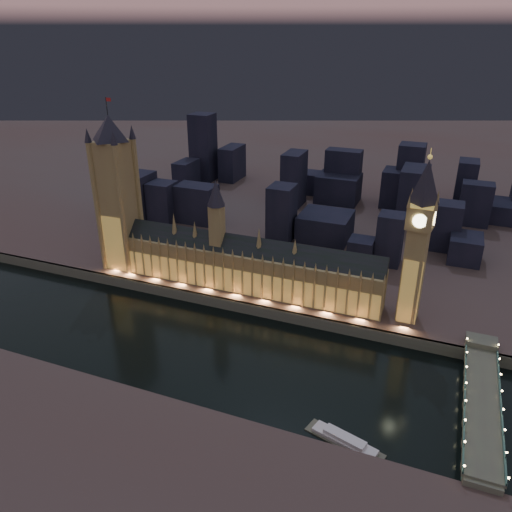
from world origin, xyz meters
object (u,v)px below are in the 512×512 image
at_px(victoria_tower, 116,187).
at_px(elizabeth_tower, 419,230).
at_px(river_boat, 344,440).
at_px(palace_of_westminster, 242,264).
at_px(westminster_bridge, 481,401).

bearing_deg(victoria_tower, elizabeth_tower, -0.00).
xyz_separation_m(victoria_tower, river_boat, (202.82, -113.04, -70.38)).
xyz_separation_m(palace_of_westminster, elizabeth_tower, (116.46, 0.18, 43.73)).
relative_size(victoria_tower, elizabeth_tower, 1.16).
xyz_separation_m(victoria_tower, elizabeth_tower, (218.00, -0.00, -1.83)).
bearing_deg(palace_of_westminster, victoria_tower, 179.89).
bearing_deg(westminster_bridge, palace_of_westminster, 157.99).
bearing_deg(palace_of_westminster, river_boat, -48.10).
xyz_separation_m(elizabeth_tower, river_boat, (-15.18, -113.04, -68.54)).
xyz_separation_m(victoria_tower, westminster_bridge, (262.82, -65.38, -65.94)).
height_order(palace_of_westminster, westminster_bridge, palace_of_westminster).
bearing_deg(westminster_bridge, elizabeth_tower, 124.43).
distance_m(elizabeth_tower, westminster_bridge, 101.95).
height_order(palace_of_westminster, victoria_tower, victoria_tower).
height_order(westminster_bridge, river_boat, westminster_bridge).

